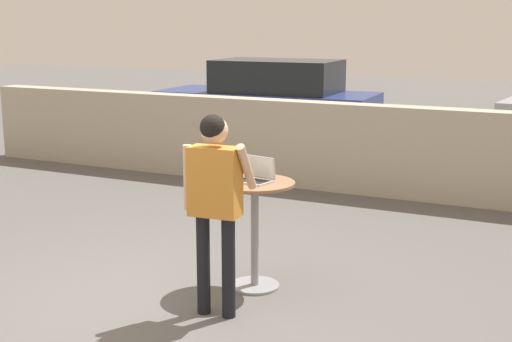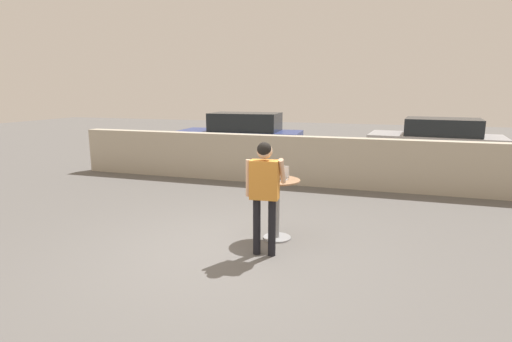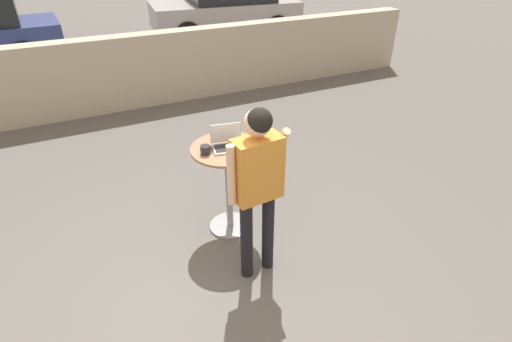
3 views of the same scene
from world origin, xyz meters
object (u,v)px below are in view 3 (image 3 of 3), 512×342
object	(u,v)px
laptop	(227,142)
coffee_mug	(205,150)
standing_person	(257,176)
parked_car_near_street	(226,8)
cafe_table	(228,176)

from	to	relation	value
laptop	coffee_mug	distance (m)	0.24
laptop	coffee_mug	world-z (taller)	laptop
standing_person	laptop	bearing A→B (deg)	88.31
parked_car_near_street	coffee_mug	bearing A→B (deg)	-113.21
coffee_mug	parked_car_near_street	xyz separation A→B (m)	(3.42, 7.97, -0.24)
laptop	standing_person	world-z (taller)	standing_person
laptop	standing_person	bearing A→B (deg)	-91.69
cafe_table	coffee_mug	distance (m)	0.43
laptop	coffee_mug	bearing A→B (deg)	-172.32
cafe_table	parked_car_near_street	xyz separation A→B (m)	(3.19, 7.95, 0.13)
cafe_table	parked_car_near_street	bearing A→B (deg)	68.11
coffee_mug	parked_car_near_street	size ratio (longest dim) A/B	0.03
coffee_mug	standing_person	size ratio (longest dim) A/B	0.08
standing_person	parked_car_near_street	bearing A→B (deg)	69.65
coffee_mug	standing_person	xyz separation A→B (m)	(0.21, -0.67, 0.03)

